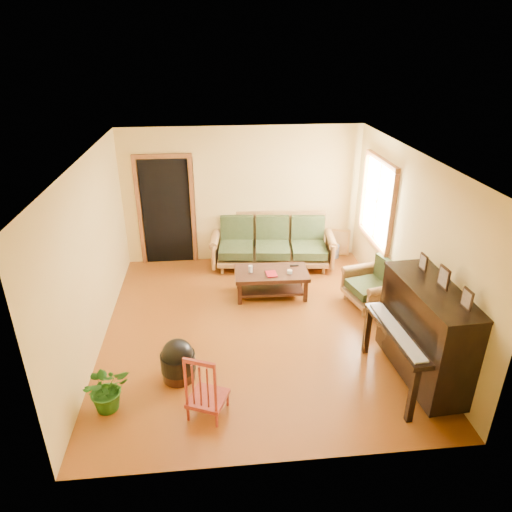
{
  "coord_description": "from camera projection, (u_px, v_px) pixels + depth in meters",
  "views": [
    {
      "loc": [
        -0.59,
        -5.82,
        3.95
      ],
      "look_at": [
        0.03,
        0.2,
        1.1
      ],
      "focal_mm": 32.0,
      "sensor_mm": 36.0,
      "label": 1
    }
  ],
  "objects": [
    {
      "name": "floor",
      "position": [
        256.0,
        327.0,
        6.98
      ],
      "size": [
        5.0,
        5.0,
        0.0
      ],
      "primitive_type": "plane",
      "color": "#69320D",
      "rests_on": "ground"
    },
    {
      "name": "doorway",
      "position": [
        166.0,
        212.0,
        8.64
      ],
      "size": [
        1.08,
        0.16,
        2.05
      ],
      "primitive_type": "cube",
      "color": "black",
      "rests_on": "floor"
    },
    {
      "name": "window",
      "position": [
        378.0,
        202.0,
        7.71
      ],
      "size": [
        0.12,
        1.36,
        1.46
      ],
      "primitive_type": "cube",
      "color": "white",
      "rests_on": "right_wall"
    },
    {
      "name": "sofa",
      "position": [
        273.0,
        243.0,
        8.66
      ],
      "size": [
        2.38,
        1.2,
        0.98
      ],
      "primitive_type": "cube",
      "rotation": [
        0.0,
        0.0,
        -0.11
      ],
      "color": "olive",
      "rests_on": "floor"
    },
    {
      "name": "coffee_table",
      "position": [
        271.0,
        283.0,
        7.77
      ],
      "size": [
        1.25,
        0.71,
        0.45
      ],
      "primitive_type": "cube",
      "rotation": [
        0.0,
        0.0,
        -0.03
      ],
      "color": "black",
      "rests_on": "floor"
    },
    {
      "name": "armchair",
      "position": [
        372.0,
        282.0,
        7.38
      ],
      "size": [
        0.97,
        1.0,
        0.84
      ],
      "primitive_type": "cube",
      "rotation": [
        0.0,
        0.0,
        0.24
      ],
      "color": "olive",
      "rests_on": "floor"
    },
    {
      "name": "piano",
      "position": [
        429.0,
        335.0,
        5.62
      ],
      "size": [
        1.0,
        1.58,
        1.34
      ],
      "primitive_type": "cube",
      "rotation": [
        0.0,
        0.0,
        0.07
      ],
      "color": "black",
      "rests_on": "floor"
    },
    {
      "name": "footstool",
      "position": [
        178.0,
        364.0,
        5.83
      ],
      "size": [
        0.57,
        0.57,
        0.42
      ],
      "primitive_type": "cylinder",
      "rotation": [
        0.0,
        0.0,
        0.35
      ],
      "color": "black",
      "rests_on": "floor"
    },
    {
      "name": "red_chair",
      "position": [
        207.0,
        383.0,
        5.17
      ],
      "size": [
        0.55,
        0.57,
        0.88
      ],
      "primitive_type": "cube",
      "rotation": [
        0.0,
        0.0,
        -0.4
      ],
      "color": "maroon",
      "rests_on": "floor"
    },
    {
      "name": "leaning_frame",
      "position": [
        339.0,
        242.0,
        9.22
      ],
      "size": [
        0.43,
        0.23,
        0.56
      ],
      "primitive_type": "cube",
      "rotation": [
        0.0,
        0.0,
        -0.33
      ],
      "color": "#B7873D",
      "rests_on": "floor"
    },
    {
      "name": "ceramic_crock",
      "position": [
        334.0,
        251.0,
        9.18
      ],
      "size": [
        0.23,
        0.23,
        0.26
      ],
      "primitive_type": "cylinder",
      "rotation": [
        0.0,
        0.0,
        -0.1
      ],
      "color": "#2F4A8D",
      "rests_on": "floor"
    },
    {
      "name": "potted_plant",
      "position": [
        107.0,
        388.0,
        5.31
      ],
      "size": [
        0.67,
        0.63,
        0.59
      ],
      "primitive_type": "imported",
      "rotation": [
        0.0,
        0.0,
        0.39
      ],
      "color": "#235D1A",
      "rests_on": "floor"
    },
    {
      "name": "book",
      "position": [
        266.0,
        275.0,
        7.55
      ],
      "size": [
        0.19,
        0.24,
        0.02
      ],
      "primitive_type": "imported",
      "rotation": [
        0.0,
        0.0,
        0.08
      ],
      "color": "maroon",
      "rests_on": "coffee_table"
    },
    {
      "name": "candle",
      "position": [
        251.0,
        269.0,
        7.62
      ],
      "size": [
        0.08,
        0.08,
        0.12
      ],
      "primitive_type": "cylinder",
      "rotation": [
        0.0,
        0.0,
        -0.13
      ],
      "color": "silver",
      "rests_on": "coffee_table"
    },
    {
      "name": "glass_jar",
      "position": [
        290.0,
        272.0,
        7.6
      ],
      "size": [
        0.11,
        0.11,
        0.06
      ],
      "primitive_type": "cylinder",
      "rotation": [
        0.0,
        0.0,
        -0.31
      ],
      "color": "silver",
      "rests_on": "coffee_table"
    },
    {
      "name": "remote",
      "position": [
        294.0,
        265.0,
        7.86
      ],
      "size": [
        0.15,
        0.05,
        0.01
      ],
      "primitive_type": "cube",
      "rotation": [
        0.0,
        0.0,
        -0.06
      ],
      "color": "black",
      "rests_on": "coffee_table"
    }
  ]
}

